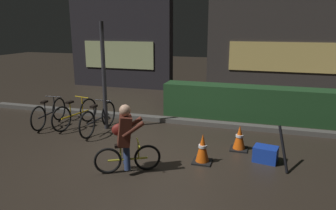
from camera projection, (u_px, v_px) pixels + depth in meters
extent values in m
plane|color=#2D261E|center=(150.00, 154.00, 6.47)|extent=(40.00, 40.00, 0.00)
cube|color=#56544F|center=(178.00, 121.00, 8.49)|extent=(12.00, 0.24, 0.12)
cube|color=#214723|center=(250.00, 103.00, 8.71)|extent=(4.80, 0.70, 0.93)
cube|color=#262328|center=(121.00, 40.00, 13.05)|extent=(4.36, 0.50, 3.91)
cube|color=#BFCC8C|center=(118.00, 55.00, 12.95)|extent=(3.05, 0.04, 1.10)
cube|color=#383330|center=(286.00, 34.00, 11.79)|extent=(5.85, 0.50, 4.45)
cube|color=#F2D172|center=(285.00, 57.00, 11.74)|extent=(4.10, 0.04, 1.10)
cylinder|color=#2D2D33|center=(104.00, 77.00, 7.72)|extent=(0.10, 0.10, 2.65)
torus|color=black|center=(59.00, 109.00, 8.69)|extent=(0.09, 0.63, 0.63)
torus|color=black|center=(38.00, 119.00, 7.80)|extent=(0.09, 0.63, 0.63)
cylinder|color=black|center=(49.00, 114.00, 8.24)|extent=(0.11, 0.94, 0.04)
cylinder|color=black|center=(45.00, 109.00, 8.04)|extent=(0.03, 0.03, 0.35)
cube|color=black|center=(44.00, 102.00, 8.00)|extent=(0.12, 0.21, 0.05)
cylinder|color=black|center=(54.00, 104.00, 8.44)|extent=(0.03, 0.03, 0.40)
cylinder|color=black|center=(53.00, 97.00, 8.39)|extent=(0.46, 0.06, 0.02)
torus|color=black|center=(88.00, 110.00, 8.55)|extent=(0.17, 0.64, 0.64)
torus|color=black|center=(61.00, 119.00, 7.73)|extent=(0.17, 0.64, 0.64)
cylinder|color=gold|center=(76.00, 114.00, 8.14)|extent=(0.22, 0.95, 0.04)
cylinder|color=gold|center=(70.00, 109.00, 7.96)|extent=(0.03, 0.03, 0.36)
cube|color=black|center=(70.00, 102.00, 7.91)|extent=(0.14, 0.22, 0.05)
cylinder|color=gold|center=(82.00, 105.00, 8.32)|extent=(0.03, 0.03, 0.40)
cylinder|color=gold|center=(82.00, 97.00, 8.27)|extent=(0.46, 0.11, 0.02)
torus|color=black|center=(108.00, 114.00, 8.16)|extent=(0.07, 0.65, 0.65)
torus|color=black|center=(87.00, 125.00, 7.27)|extent=(0.07, 0.65, 0.65)
cylinder|color=black|center=(98.00, 119.00, 7.72)|extent=(0.07, 0.98, 0.04)
cylinder|color=black|center=(94.00, 114.00, 7.52)|extent=(0.03, 0.03, 0.37)
cube|color=black|center=(94.00, 106.00, 7.47)|extent=(0.11, 0.20, 0.05)
cylinder|color=black|center=(104.00, 108.00, 7.91)|extent=(0.03, 0.03, 0.41)
cylinder|color=black|center=(103.00, 100.00, 7.86)|extent=(0.46, 0.04, 0.02)
cube|color=black|center=(202.00, 162.00, 6.06)|extent=(0.36, 0.36, 0.03)
cone|color=#EA560F|center=(203.00, 148.00, 5.99)|extent=(0.26, 0.26, 0.55)
cylinder|color=white|center=(203.00, 146.00, 5.98)|extent=(0.16, 0.16, 0.05)
cube|color=black|center=(239.00, 149.00, 6.68)|extent=(0.36, 0.36, 0.03)
cone|color=#EA560F|center=(239.00, 137.00, 6.61)|extent=(0.26, 0.26, 0.51)
cylinder|color=white|center=(240.00, 136.00, 6.61)|extent=(0.16, 0.16, 0.05)
cube|color=#193DB7|center=(265.00, 154.00, 6.07)|extent=(0.49, 0.39, 0.30)
torus|color=black|center=(147.00, 158.00, 5.69)|extent=(0.45, 0.27, 0.48)
torus|color=black|center=(108.00, 161.00, 5.55)|extent=(0.45, 0.27, 0.48)
cylinder|color=gold|center=(128.00, 159.00, 5.62)|extent=(0.64, 0.37, 0.04)
cylinder|color=gold|center=(121.00, 153.00, 5.56)|extent=(0.03, 0.03, 0.26)
cube|color=black|center=(120.00, 146.00, 5.53)|extent=(0.22, 0.18, 0.05)
cylinder|color=gold|center=(138.00, 151.00, 5.62)|extent=(0.03, 0.03, 0.30)
cylinder|color=gold|center=(138.00, 143.00, 5.58)|extent=(0.24, 0.42, 0.02)
cylinder|color=navy|center=(126.00, 154.00, 5.69)|extent=(0.20, 0.24, 0.42)
cylinder|color=navy|center=(127.00, 158.00, 5.50)|extent=(0.20, 0.24, 0.42)
cube|color=#512319|center=(125.00, 130.00, 5.48)|extent=(0.38, 0.41, 0.54)
sphere|color=tan|center=(125.00, 110.00, 5.39)|extent=(0.20, 0.20, 0.20)
cylinder|color=#512319|center=(132.00, 125.00, 5.62)|extent=(0.39, 0.26, 0.29)
cylinder|color=#512319|center=(133.00, 130.00, 5.36)|extent=(0.39, 0.26, 0.29)
ellipsoid|color=maroon|center=(121.00, 130.00, 5.67)|extent=(0.36, 0.29, 0.24)
cylinder|color=black|center=(283.00, 149.00, 5.69)|extent=(0.24, 0.41, 0.78)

